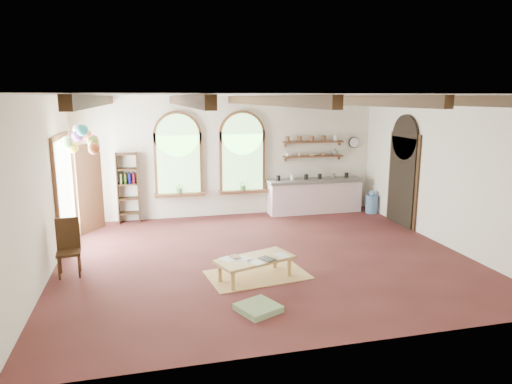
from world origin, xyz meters
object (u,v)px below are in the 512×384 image
object	(u,v)px
kitchen_counter	(314,195)
side_chair	(69,259)
coffee_table	(255,260)
balloon_cluster	(84,140)

from	to	relation	value
kitchen_counter	side_chair	world-z (taller)	side_chair
coffee_table	kitchen_counter	bearing A→B (deg)	57.34
kitchen_counter	side_chair	distance (m)	6.81
balloon_cluster	coffee_table	bearing A→B (deg)	-37.68
kitchen_counter	side_chair	bearing A→B (deg)	-150.96
coffee_table	side_chair	world-z (taller)	side_chair
kitchen_counter	coffee_table	bearing A→B (deg)	-122.66
balloon_cluster	kitchen_counter	bearing A→B (deg)	19.19
side_chair	balloon_cluster	xyz separation A→B (m)	(0.24, 1.32, 2.03)
side_chair	kitchen_counter	bearing A→B (deg)	29.04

